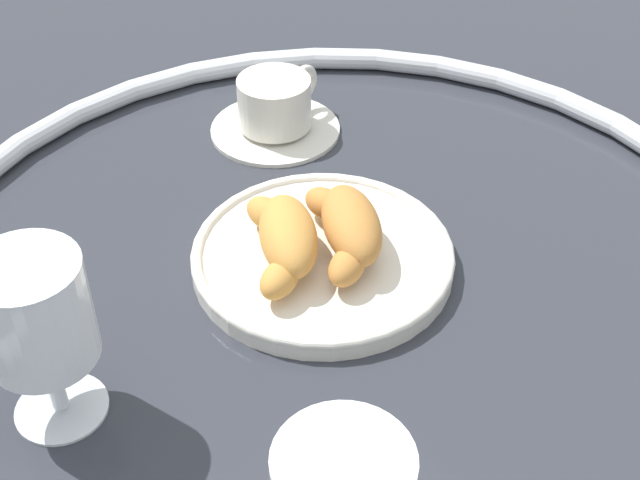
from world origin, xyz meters
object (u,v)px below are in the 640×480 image
(juice_glass_left, at_px, (36,318))
(coffee_cup_near, at_px, (275,109))
(croissant_large, at_px, (348,227))
(pastry_plate, at_px, (320,257))
(croissant_small, at_px, (284,238))

(juice_glass_left, bearing_deg, coffee_cup_near, -58.07)
(coffee_cup_near, bearing_deg, croissant_large, 161.20)
(croissant_large, bearing_deg, coffee_cup_near, -18.80)
(croissant_large, distance_m, coffee_cup_near, 0.22)
(pastry_plate, height_order, croissant_large, croissant_large)
(coffee_cup_near, bearing_deg, pastry_plate, 154.89)
(pastry_plate, height_order, coffee_cup_near, coffee_cup_near)
(pastry_plate, distance_m, juice_glass_left, 0.26)
(pastry_plate, xyz_separation_m, croissant_large, (-0.01, -0.02, 0.03))
(coffee_cup_near, distance_m, juice_glass_left, 0.41)
(pastry_plate, xyz_separation_m, coffee_cup_near, (0.20, -0.09, 0.02))
(croissant_large, height_order, coffee_cup_near, same)
(pastry_plate, distance_m, croissant_large, 0.04)
(juice_glass_left, bearing_deg, croissant_small, -83.92)
(croissant_small, xyz_separation_m, juice_glass_left, (-0.02, 0.22, 0.05))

